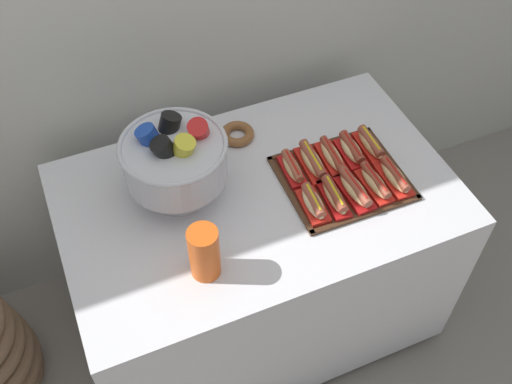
{
  "coord_description": "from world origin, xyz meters",
  "views": [
    {
      "loc": [
        -0.51,
        -1.2,
        2.33
      ],
      "look_at": [
        -0.02,
        -0.02,
        0.83
      ],
      "focal_mm": 42.19,
      "sensor_mm": 36.0,
      "label": 1
    }
  ],
  "objects_px": {
    "hot_dog_1": "(334,196)",
    "hot_dog_2": "(355,190)",
    "buffet_table": "(258,257)",
    "hot_dog_4": "(395,177)",
    "hot_dog_0": "(313,203)",
    "hot_dog_7": "(332,156)",
    "punch_bowl": "(175,158)",
    "serving_tray": "(342,178)",
    "hot_dog_8": "(351,150)",
    "hot_dog_6": "(312,162)",
    "cup_stack": "(204,253)",
    "hot_dog_5": "(292,168)",
    "hot_dog_3": "(375,183)",
    "hot_dog_9": "(370,144)",
    "donut": "(237,134)"
  },
  "relations": [
    {
      "from": "hot_dog_1",
      "to": "hot_dog_2",
      "type": "xyz_separation_m",
      "value": [
        0.07,
        -0.0,
        0.0
      ]
    },
    {
      "from": "buffet_table",
      "to": "hot_dog_4",
      "type": "xyz_separation_m",
      "value": [
        0.44,
        -0.14,
        0.41
      ]
    },
    {
      "from": "hot_dog_1",
      "to": "hot_dog_4",
      "type": "bearing_deg",
      "value": -1.01
    },
    {
      "from": "hot_dog_0",
      "to": "hot_dog_1",
      "type": "distance_m",
      "value": 0.08
    },
    {
      "from": "hot_dog_7",
      "to": "punch_bowl",
      "type": "distance_m",
      "value": 0.55
    },
    {
      "from": "serving_tray",
      "to": "hot_dog_8",
      "type": "relative_size",
      "value": 2.62
    },
    {
      "from": "buffet_table",
      "to": "punch_bowl",
      "type": "relative_size",
      "value": 3.86
    },
    {
      "from": "hot_dog_7",
      "to": "punch_bowl",
      "type": "bearing_deg",
      "value": 171.66
    },
    {
      "from": "hot_dog_2",
      "to": "hot_dog_6",
      "type": "height_order",
      "value": "same"
    },
    {
      "from": "hot_dog_4",
      "to": "cup_stack",
      "type": "height_order",
      "value": "cup_stack"
    },
    {
      "from": "hot_dog_5",
      "to": "punch_bowl",
      "type": "bearing_deg",
      "value": 168.81
    },
    {
      "from": "hot_dog_4",
      "to": "cup_stack",
      "type": "distance_m",
      "value": 0.71
    },
    {
      "from": "hot_dog_1",
      "to": "hot_dog_2",
      "type": "bearing_deg",
      "value": -1.01
    },
    {
      "from": "serving_tray",
      "to": "hot_dog_8",
      "type": "bearing_deg",
      "value": 46.72
    },
    {
      "from": "hot_dog_8",
      "to": "serving_tray",
      "type": "bearing_deg",
      "value": -133.28
    },
    {
      "from": "hot_dog_0",
      "to": "hot_dog_5",
      "type": "height_order",
      "value": "hot_dog_0"
    },
    {
      "from": "hot_dog_0",
      "to": "hot_dog_3",
      "type": "relative_size",
      "value": 0.94
    },
    {
      "from": "hot_dog_7",
      "to": "cup_stack",
      "type": "distance_m",
      "value": 0.61
    },
    {
      "from": "hot_dog_1",
      "to": "hot_dog_8",
      "type": "distance_m",
      "value": 0.22
    },
    {
      "from": "hot_dog_8",
      "to": "hot_dog_1",
      "type": "bearing_deg",
      "value": -133.28
    },
    {
      "from": "punch_bowl",
      "to": "buffet_table",
      "type": "bearing_deg",
      "value": -23.19
    },
    {
      "from": "hot_dog_9",
      "to": "hot_dog_5",
      "type": "bearing_deg",
      "value": 178.99
    },
    {
      "from": "hot_dog_0",
      "to": "hot_dog_8",
      "type": "relative_size",
      "value": 1.0
    },
    {
      "from": "serving_tray",
      "to": "hot_dog_3",
      "type": "relative_size",
      "value": 2.45
    },
    {
      "from": "hot_dog_2",
      "to": "hot_dog_1",
      "type": "bearing_deg",
      "value": 178.99
    },
    {
      "from": "serving_tray",
      "to": "hot_dog_3",
      "type": "height_order",
      "value": "hot_dog_3"
    },
    {
      "from": "hot_dog_7",
      "to": "hot_dog_4",
      "type": "bearing_deg",
      "value": -48.73
    },
    {
      "from": "hot_dog_5",
      "to": "hot_dog_7",
      "type": "xyz_separation_m",
      "value": [
        0.15,
        -0.0,
        -0.0
      ]
    },
    {
      "from": "hot_dog_4",
      "to": "hot_dog_6",
      "type": "xyz_separation_m",
      "value": [
        -0.22,
        0.17,
        0.0
      ]
    },
    {
      "from": "hot_dog_1",
      "to": "hot_dog_6",
      "type": "distance_m",
      "value": 0.17
    },
    {
      "from": "hot_dog_7",
      "to": "cup_stack",
      "type": "relative_size",
      "value": 0.93
    },
    {
      "from": "hot_dog_1",
      "to": "hot_dog_2",
      "type": "distance_m",
      "value": 0.08
    },
    {
      "from": "hot_dog_4",
      "to": "hot_dog_8",
      "type": "relative_size",
      "value": 1.07
    },
    {
      "from": "punch_bowl",
      "to": "donut",
      "type": "distance_m",
      "value": 0.35
    },
    {
      "from": "hot_dog_2",
      "to": "hot_dog_9",
      "type": "xyz_separation_m",
      "value": [
        0.15,
        0.16,
        0.0
      ]
    },
    {
      "from": "hot_dog_3",
      "to": "hot_dog_8",
      "type": "relative_size",
      "value": 1.07
    },
    {
      "from": "serving_tray",
      "to": "hot_dog_3",
      "type": "bearing_deg",
      "value": -48.73
    },
    {
      "from": "hot_dog_2",
      "to": "hot_dog_6",
      "type": "xyz_separation_m",
      "value": [
        -0.07,
        0.17,
        0.0
      ]
    },
    {
      "from": "hot_dog_9",
      "to": "donut",
      "type": "distance_m",
      "value": 0.47
    },
    {
      "from": "buffet_table",
      "to": "hot_dog_9",
      "type": "height_order",
      "value": "hot_dog_9"
    },
    {
      "from": "hot_dog_6",
      "to": "donut",
      "type": "bearing_deg",
      "value": 126.14
    },
    {
      "from": "hot_dog_6",
      "to": "hot_dog_7",
      "type": "height_order",
      "value": "hot_dog_6"
    },
    {
      "from": "donut",
      "to": "serving_tray",
      "type": "bearing_deg",
      "value": -52.48
    },
    {
      "from": "hot_dog_1",
      "to": "punch_bowl",
      "type": "height_order",
      "value": "punch_bowl"
    },
    {
      "from": "hot_dog_5",
      "to": "hot_dog_6",
      "type": "xyz_separation_m",
      "value": [
        0.07,
        -0.0,
        0.0
      ]
    },
    {
      "from": "hot_dog_1",
      "to": "cup_stack",
      "type": "xyz_separation_m",
      "value": [
        -0.47,
        -0.09,
        0.06
      ]
    },
    {
      "from": "hot_dog_0",
      "to": "buffet_table",
      "type": "bearing_deg",
      "value": 134.71
    },
    {
      "from": "hot_dog_1",
      "to": "hot_dog_3",
      "type": "distance_m",
      "value": 0.15
    },
    {
      "from": "buffet_table",
      "to": "hot_dog_6",
      "type": "bearing_deg",
      "value": 7.08
    },
    {
      "from": "hot_dog_0",
      "to": "hot_dog_8",
      "type": "bearing_deg",
      "value": 35.25
    }
  ]
}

